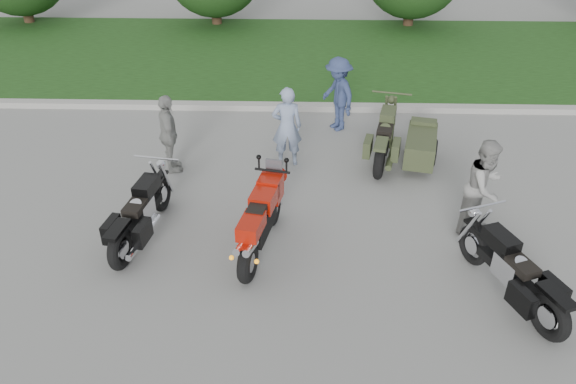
{
  "coord_description": "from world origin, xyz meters",
  "views": [
    {
      "loc": [
        0.24,
        -7.26,
        5.74
      ],
      "look_at": [
        -0.0,
        0.71,
        0.8
      ],
      "focal_mm": 35.0,
      "sensor_mm": 36.0,
      "label": 1
    }
  ],
  "objects_px": {
    "cruiser_right": "(515,275)",
    "person_stripe": "(287,127)",
    "sportbike_red": "(260,220)",
    "person_grey": "(485,187)",
    "person_back": "(169,134)",
    "cruiser_left": "(140,216)",
    "cruiser_sidecar": "(406,143)",
    "person_denim": "(338,94)"
  },
  "relations": [
    {
      "from": "person_denim",
      "to": "person_back",
      "type": "height_order",
      "value": "person_denim"
    },
    {
      "from": "cruiser_sidecar",
      "to": "sportbike_red",
      "type": "bearing_deg",
      "value": -118.69
    },
    {
      "from": "person_grey",
      "to": "person_back",
      "type": "xyz_separation_m",
      "value": [
        -5.74,
        1.94,
        -0.04
      ]
    },
    {
      "from": "person_stripe",
      "to": "person_denim",
      "type": "distance_m",
      "value": 2.08
    },
    {
      "from": "cruiser_right",
      "to": "person_grey",
      "type": "relative_size",
      "value": 1.33
    },
    {
      "from": "cruiser_left",
      "to": "person_stripe",
      "type": "relative_size",
      "value": 1.39
    },
    {
      "from": "cruiser_sidecar",
      "to": "person_back",
      "type": "bearing_deg",
      "value": -161.32
    },
    {
      "from": "sportbike_red",
      "to": "person_grey",
      "type": "xyz_separation_m",
      "value": [
        3.72,
        0.73,
        0.24
      ]
    },
    {
      "from": "cruiser_sidecar",
      "to": "person_stripe",
      "type": "distance_m",
      "value": 2.51
    },
    {
      "from": "cruiser_right",
      "to": "person_stripe",
      "type": "height_order",
      "value": "person_stripe"
    },
    {
      "from": "sportbike_red",
      "to": "person_grey",
      "type": "relative_size",
      "value": 1.29
    },
    {
      "from": "person_denim",
      "to": "cruiser_right",
      "type": "bearing_deg",
      "value": -7.5
    },
    {
      "from": "sportbike_red",
      "to": "person_denim",
      "type": "distance_m",
      "value": 5.01
    },
    {
      "from": "sportbike_red",
      "to": "person_denim",
      "type": "height_order",
      "value": "person_denim"
    },
    {
      "from": "person_grey",
      "to": "cruiser_left",
      "type": "bearing_deg",
      "value": 139.67
    },
    {
      "from": "person_back",
      "to": "cruiser_left",
      "type": "bearing_deg",
      "value": 161.96
    },
    {
      "from": "sportbike_red",
      "to": "person_stripe",
      "type": "distance_m",
      "value": 3.05
    },
    {
      "from": "person_denim",
      "to": "person_back",
      "type": "distance_m",
      "value": 4.07
    },
    {
      "from": "sportbike_red",
      "to": "cruiser_left",
      "type": "relative_size",
      "value": 0.93
    },
    {
      "from": "sportbike_red",
      "to": "cruiser_right",
      "type": "relative_size",
      "value": 0.97
    },
    {
      "from": "sportbike_red",
      "to": "person_stripe",
      "type": "height_order",
      "value": "person_stripe"
    },
    {
      "from": "person_grey",
      "to": "person_back",
      "type": "relative_size",
      "value": 1.05
    },
    {
      "from": "cruiser_sidecar",
      "to": "person_denim",
      "type": "relative_size",
      "value": 1.43
    },
    {
      "from": "sportbike_red",
      "to": "person_back",
      "type": "bearing_deg",
      "value": 138.87
    },
    {
      "from": "person_denim",
      "to": "person_back",
      "type": "relative_size",
      "value": 1.05
    },
    {
      "from": "cruiser_left",
      "to": "person_back",
      "type": "bearing_deg",
      "value": 98.94
    },
    {
      "from": "person_denim",
      "to": "cruiser_left",
      "type": "bearing_deg",
      "value": -66.69
    },
    {
      "from": "cruiser_left",
      "to": "person_grey",
      "type": "xyz_separation_m",
      "value": [
        5.76,
        0.45,
        0.39
      ]
    },
    {
      "from": "cruiser_right",
      "to": "person_grey",
      "type": "height_order",
      "value": "person_grey"
    },
    {
      "from": "person_grey",
      "to": "person_back",
      "type": "bearing_deg",
      "value": 116.52
    },
    {
      "from": "person_grey",
      "to": "person_denim",
      "type": "relative_size",
      "value": 1.0
    },
    {
      "from": "person_grey",
      "to": "cruiser_right",
      "type": "bearing_deg",
      "value": -133.91
    },
    {
      "from": "cruiser_right",
      "to": "person_denim",
      "type": "bearing_deg",
      "value": 89.95
    },
    {
      "from": "cruiser_right",
      "to": "person_denim",
      "type": "xyz_separation_m",
      "value": [
        -2.3,
        5.85,
        0.39
      ]
    },
    {
      "from": "cruiser_left",
      "to": "cruiser_right",
      "type": "relative_size",
      "value": 1.04
    },
    {
      "from": "cruiser_left",
      "to": "person_back",
      "type": "relative_size",
      "value": 1.45
    },
    {
      "from": "cruiser_sidecar",
      "to": "person_back",
      "type": "relative_size",
      "value": 1.51
    },
    {
      "from": "cruiser_sidecar",
      "to": "person_stripe",
      "type": "relative_size",
      "value": 1.45
    },
    {
      "from": "sportbike_red",
      "to": "cruiser_right",
      "type": "distance_m",
      "value": 3.9
    },
    {
      "from": "cruiser_right",
      "to": "cruiser_left",
      "type": "bearing_deg",
      "value": 145.49
    },
    {
      "from": "cruiser_right",
      "to": "person_back",
      "type": "height_order",
      "value": "person_back"
    },
    {
      "from": "cruiser_left",
      "to": "person_denim",
      "type": "height_order",
      "value": "person_denim"
    }
  ]
}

